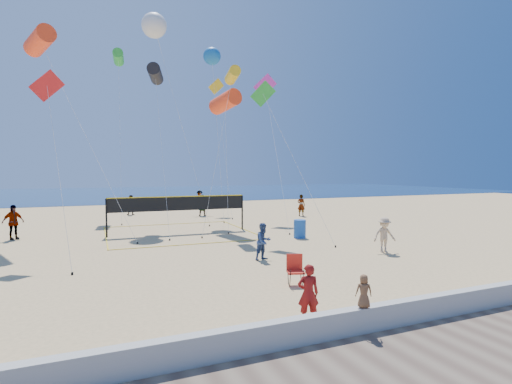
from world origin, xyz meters
name	(u,v)px	position (x,y,z in m)	size (l,w,h in m)	color
ground	(306,295)	(0.00, 0.00, 0.00)	(120.00, 120.00, 0.00)	#D6B179
ocean	(123,193)	(0.00, 62.00, 0.01)	(140.00, 50.00, 0.03)	navy
seawall	(370,318)	(0.00, -3.00, 0.30)	(32.00, 0.30, 0.60)	#ABAAA6
boardwalk	(438,368)	(0.00, -5.00, 0.01)	(32.00, 3.60, 0.03)	brown
woman	(308,293)	(-1.11, -1.98, 0.74)	(0.54, 0.36, 1.48)	maroon
toddler	(364,291)	(-0.24, -3.05, 0.99)	(0.39, 0.25, 0.79)	brown
bystander_a	(264,241)	(0.80, 4.93, 0.79)	(0.77, 0.60, 1.59)	navy
bystander_b	(384,235)	(6.62, 4.09, 0.83)	(1.07, 0.61, 1.65)	tan
far_person_0	(13,222)	(-9.88, 15.02, 0.97)	(1.14, 0.47, 1.94)	gray
far_person_1	(202,205)	(2.96, 22.27, 0.91)	(1.68, 0.54, 1.82)	gray
far_person_2	(301,205)	(10.65, 18.91, 0.92)	(0.67, 0.44, 1.84)	gray
far_person_3	(132,205)	(-2.48, 25.45, 0.86)	(0.83, 0.65, 1.72)	gray
far_person_4	(200,200)	(4.52, 28.86, 0.92)	(1.19, 0.68, 1.84)	gray
camp_chair	(295,268)	(0.23, 1.11, 0.57)	(0.67, 0.78, 1.12)	red
trash_barrel	(300,229)	(5.03, 9.25, 0.52)	(0.69, 0.69, 1.03)	#194FA8
volleyball_net	(179,208)	(-0.92, 13.80, 1.55)	(8.71, 8.57, 2.28)	black
kite_0	(40,41)	(-8.38, 15.81, 11.27)	(5.69, 6.31, 11.98)	#FF4019
kite_1	(155,74)	(-1.46, 18.43, 10.63)	(1.49, 8.34, 11.23)	black
kite_2	(233,75)	(2.48, 13.37, 9.80)	(3.12, 2.96, 10.29)	yellow
kite_3	(48,95)	(-7.63, 9.99, 7.24)	(1.80, 5.00, 8.47)	red
kite_4	(267,102)	(3.48, 10.38, 7.73)	(2.55, 5.12, 9.00)	green
kite_5	(266,91)	(7.30, 18.80, 10.21)	(3.38, 9.06, 11.71)	#D634B8
kite_6	(154,26)	(-1.26, 19.91, 14.49)	(4.17, 5.21, 15.41)	silver
kite_7	(212,56)	(3.37, 20.62, 12.98)	(1.85, 4.40, 13.68)	#1560B0
kite_8	(118,57)	(-3.32, 25.80, 13.47)	(1.11, 8.02, 14.05)	green
kite_9	(217,94)	(5.62, 26.30, 11.13)	(2.08, 8.06, 12.79)	yellow
kite_10	(225,102)	(2.74, 15.57, 8.52)	(1.83, 4.83, 9.26)	#FF4019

